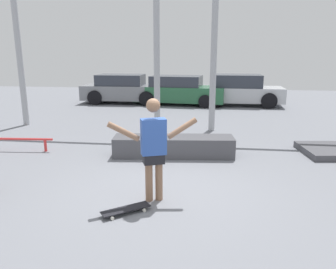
{
  "coord_description": "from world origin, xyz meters",
  "views": [
    {
      "loc": [
        0.83,
        -5.52,
        2.46
      ],
      "look_at": [
        -0.03,
        1.14,
        0.79
      ],
      "focal_mm": 35.0,
      "sensor_mm": 36.0,
      "label": 1
    }
  ],
  "objects": [
    {
      "name": "parked_car_green",
      "position": [
        -0.7,
        10.58,
        0.68
      ],
      "size": [
        4.53,
        2.21,
        1.4
      ],
      "rotation": [
        0.0,
        0.0,
        -0.1
      ],
      "color": "#28603D",
      "rests_on": "ground_plane"
    },
    {
      "name": "canopy_support_left",
      "position": [
        -3.25,
        5.09,
        3.09
      ],
      "size": [
        4.9,
        0.2,
        5.06
      ],
      "color": "#A5A8AD",
      "rests_on": "ground_plane"
    },
    {
      "name": "parked_car_silver",
      "position": [
        2.26,
        10.67,
        0.71
      ],
      "size": [
        3.97,
        1.96,
        1.48
      ],
      "rotation": [
        0.0,
        0.0,
        -0.03
      ],
      "color": "#B7BABF",
      "rests_on": "ground_plane"
    },
    {
      "name": "parked_car_grey",
      "position": [
        -3.55,
        10.72,
        0.7
      ],
      "size": [
        4.16,
        1.93,
        1.43
      ],
      "rotation": [
        0.0,
        0.0,
        0.01
      ],
      "color": "slate",
      "rests_on": "ground_plane"
    },
    {
      "name": "ground_plane",
      "position": [
        0.0,
        0.0,
        0.0
      ],
      "size": [
        36.0,
        36.0,
        0.0
      ],
      "primitive_type": "plane",
      "color": "slate"
    },
    {
      "name": "grind_rail",
      "position": [
        -4.24,
        2.05,
        0.27
      ],
      "size": [
        2.18,
        0.23,
        0.35
      ],
      "rotation": [
        0.0,
        0.0,
        0.08
      ],
      "color": "red",
      "rests_on": "ground_plane"
    },
    {
      "name": "canopy_support_right",
      "position": [
        3.25,
        5.09,
        3.09
      ],
      "size": [
        4.9,
        0.2,
        5.06
      ],
      "color": "#A5A8AD",
      "rests_on": "ground_plane"
    },
    {
      "name": "grind_box",
      "position": [
        -0.02,
        2.17,
        0.24
      ],
      "size": [
        2.98,
        0.99,
        0.49
      ],
      "primitive_type": "cube",
      "rotation": [
        0.0,
        0.0,
        0.11
      ],
      "color": "#47474C",
      "rests_on": "ground_plane"
    },
    {
      "name": "skateboard",
      "position": [
        -0.44,
        -0.9,
        0.06
      ],
      "size": [
        0.75,
        0.64,
        0.08
      ],
      "rotation": [
        0.0,
        0.0,
        0.65
      ],
      "color": "black",
      "rests_on": "ground_plane"
    },
    {
      "name": "skateboarder",
      "position": [
        -0.07,
        -0.37,
        0.99
      ],
      "size": [
        1.43,
        0.63,
        1.76
      ],
      "rotation": [
        0.0,
        0.0,
        0.37
      ],
      "color": "#8C664C",
      "rests_on": "ground_plane"
    }
  ]
}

